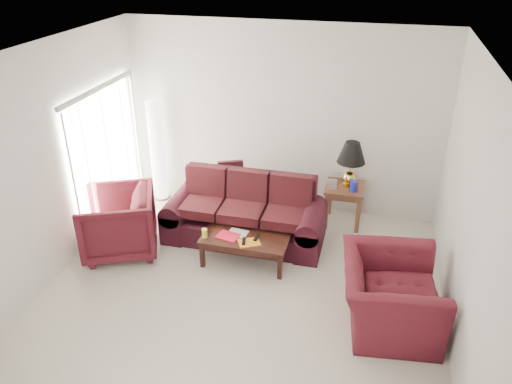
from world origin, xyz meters
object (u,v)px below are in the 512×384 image
at_px(coffee_table, 245,250).
at_px(floor_lamp, 157,151).
at_px(armchair_right, 390,295).
at_px(end_table, 344,205).
at_px(sofa, 244,211).
at_px(armchair_left, 118,223).

bearing_deg(coffee_table, floor_lamp, 129.81).
bearing_deg(armchair_right, end_table, 11.53).
height_order(sofa, armchair_right, sofa).
height_order(end_table, armchair_right, armchair_right).
xyz_separation_m(armchair_right, coffee_table, (-1.94, 0.77, -0.20)).
relative_size(sofa, armchair_left, 2.28).
bearing_deg(floor_lamp, end_table, -1.32).
distance_m(end_table, armchair_right, 2.31).
xyz_separation_m(end_table, coffee_table, (-1.21, -1.42, -0.11)).
xyz_separation_m(end_table, floor_lamp, (-3.13, 0.07, 0.56)).
bearing_deg(sofa, armchair_right, -27.37).
height_order(end_table, coffee_table, end_table).
height_order(sofa, coffee_table, sofa).
distance_m(end_table, armchair_left, 3.42).
height_order(floor_lamp, armchair_left, floor_lamp).
bearing_deg(armchair_left, floor_lamp, 159.45).
bearing_deg(armchair_left, end_table, 93.39).
bearing_deg(end_table, armchair_left, -152.43).
bearing_deg(coffee_table, armchair_right, -34.02).
distance_m(floor_lamp, coffee_table, 2.53).
relative_size(end_table, floor_lamp, 0.36).
relative_size(floor_lamp, armchair_left, 1.72).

